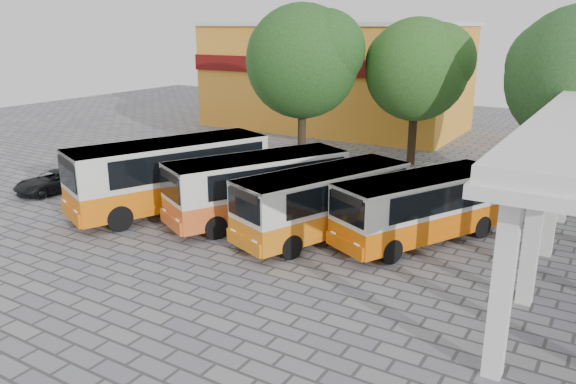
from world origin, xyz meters
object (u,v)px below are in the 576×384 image
Objects in this scene: bus_centre_left at (258,184)px; parked_car at (55,181)px; bus_far_left at (170,172)px; bus_centre_right at (323,199)px; bus_far_right at (421,204)px.

bus_centre_left is 11.43m from parked_car.
bus_far_left is 7.39m from bus_centre_right.
bus_centre_right is 14.61m from parked_car.
bus_far_right is 18.24m from parked_car.
bus_centre_left is 6.84m from bus_far_right.
bus_centre_left is at bearing -143.13° from bus_far_right.
bus_far_left is at bearing -139.26° from bus_centre_left.
bus_centre_right is 1.02× the size of bus_far_right.
bus_far_right is (3.47, 1.46, -0.03)m from bus_centre_right.
bus_far_right reaches higher than parked_car.
bus_centre_right is 2.05× the size of parked_car.
parked_car is at bearing -143.94° from bus_far_right.
bus_far_right is at bearing 19.57° from parked_car.
bus_far_left is 1.20× the size of bus_far_right.
bus_far_right is (6.73, 1.22, -0.11)m from bus_centre_left.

